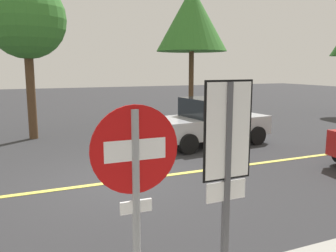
% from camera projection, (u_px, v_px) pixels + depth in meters
% --- Properties ---
extents(ground_plane, '(80.00, 80.00, 0.00)m').
position_uv_depth(ground_plane, '(119.00, 182.00, 8.09)').
color(ground_plane, '#2D2D30').
extents(lane_marking_centre, '(28.00, 0.16, 0.01)m').
position_uv_depth(lane_marking_centre, '(228.00, 167.00, 9.26)').
color(lane_marking_centre, '#E0D14C').
extents(stop_sign, '(0.76, 0.07, 2.34)m').
position_uv_depth(stop_sign, '(136.00, 191.00, 2.95)').
color(stop_sign, gray).
rests_on(stop_sign, ground_plane).
extents(speed_limit_sign, '(0.54, 0.06, 2.52)m').
position_uv_depth(speed_limit_sign, '(227.00, 157.00, 3.43)').
color(speed_limit_sign, '#4C4C51').
rests_on(speed_limit_sign, ground_plane).
extents(car_silver_approaching, '(4.24, 2.35, 1.61)m').
position_uv_depth(car_silver_approaching, '(210.00, 121.00, 12.06)').
color(car_silver_approaching, '#B7BABF').
rests_on(car_silver_approaching, ground_plane).
extents(tree_centre_verge, '(2.81, 2.81, 5.75)m').
position_uv_depth(tree_centre_verge, '(26.00, 20.00, 12.37)').
color(tree_centre_verge, '#513823').
rests_on(tree_centre_verge, ground_plane).
extents(tree_right_verge, '(3.18, 3.18, 6.19)m').
position_uv_depth(tree_right_verge, '(192.00, 19.00, 15.42)').
color(tree_right_verge, '#513823').
rests_on(tree_right_verge, ground_plane).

